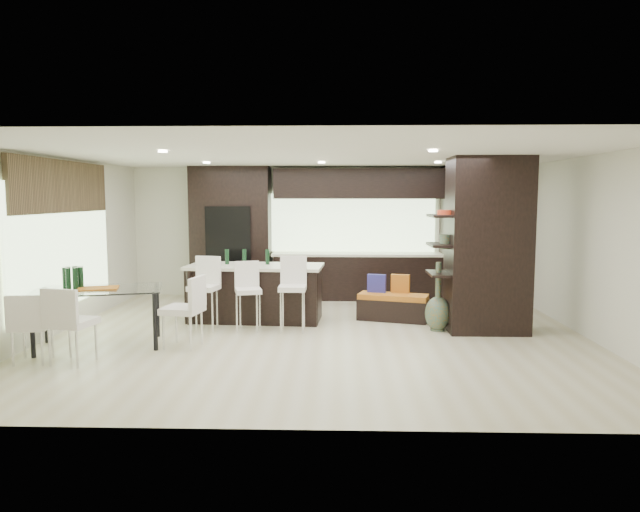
{
  "coord_description": "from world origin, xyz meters",
  "views": [
    {
      "loc": [
        0.27,
        -8.44,
        2.1
      ],
      "look_at": [
        0.0,
        0.6,
        1.15
      ],
      "focal_mm": 32.0,
      "sensor_mm": 36.0,
      "label": 1
    }
  ],
  "objects_px": {
    "stool_mid": "(248,303)",
    "dining_table": "(99,318)",
    "chair_end": "(183,315)",
    "kitchen_island": "(255,293)",
    "bench": "(393,307)",
    "chair_near": "(73,328)",
    "stool_right": "(293,301)",
    "stool_left": "(204,301)",
    "chair_far": "(32,330)",
    "floor_vase": "(438,297)"
  },
  "relations": [
    {
      "from": "stool_mid",
      "to": "stool_right",
      "type": "height_order",
      "value": "stool_right"
    },
    {
      "from": "bench",
      "to": "dining_table",
      "type": "relative_size",
      "value": 0.69
    },
    {
      "from": "kitchen_island",
      "to": "stool_mid",
      "type": "distance_m",
      "value": 0.78
    },
    {
      "from": "floor_vase",
      "to": "chair_end",
      "type": "xyz_separation_m",
      "value": [
        -3.73,
        -1.1,
        -0.08
      ]
    },
    {
      "from": "dining_table",
      "to": "chair_near",
      "type": "xyz_separation_m",
      "value": [
        0.0,
        -0.8,
        0.05
      ]
    },
    {
      "from": "chair_end",
      "to": "stool_left",
      "type": "bearing_deg",
      "value": 5.87
    },
    {
      "from": "stool_mid",
      "to": "bench",
      "type": "distance_m",
      "value": 2.49
    },
    {
      "from": "kitchen_island",
      "to": "chair_end",
      "type": "height_order",
      "value": "kitchen_island"
    },
    {
      "from": "bench",
      "to": "chair_near",
      "type": "bearing_deg",
      "value": -131.99
    },
    {
      "from": "stool_right",
      "to": "chair_near",
      "type": "relative_size",
      "value": 1.04
    },
    {
      "from": "bench",
      "to": "chair_far",
      "type": "height_order",
      "value": "chair_far"
    },
    {
      "from": "dining_table",
      "to": "chair_far",
      "type": "height_order",
      "value": "chair_far"
    },
    {
      "from": "stool_left",
      "to": "stool_mid",
      "type": "relative_size",
      "value": 1.07
    },
    {
      "from": "kitchen_island",
      "to": "chair_end",
      "type": "bearing_deg",
      "value": -109.32
    },
    {
      "from": "stool_mid",
      "to": "stool_right",
      "type": "distance_m",
      "value": 0.7
    },
    {
      "from": "chair_near",
      "to": "chair_far",
      "type": "relative_size",
      "value": 1.1
    },
    {
      "from": "stool_left",
      "to": "dining_table",
      "type": "relative_size",
      "value": 0.55
    },
    {
      "from": "kitchen_island",
      "to": "stool_right",
      "type": "height_order",
      "value": "kitchen_island"
    },
    {
      "from": "floor_vase",
      "to": "chair_far",
      "type": "relative_size",
      "value": 1.31
    },
    {
      "from": "bench",
      "to": "chair_near",
      "type": "height_order",
      "value": "chair_near"
    },
    {
      "from": "chair_near",
      "to": "stool_left",
      "type": "bearing_deg",
      "value": 66.63
    },
    {
      "from": "stool_mid",
      "to": "chair_end",
      "type": "bearing_deg",
      "value": -142.35
    },
    {
      "from": "stool_mid",
      "to": "dining_table",
      "type": "relative_size",
      "value": 0.51
    },
    {
      "from": "stool_left",
      "to": "chair_near",
      "type": "xyz_separation_m",
      "value": [
        -1.25,
        -1.8,
        -0.01
      ]
    },
    {
      "from": "bench",
      "to": "chair_near",
      "type": "relative_size",
      "value": 1.29
    },
    {
      "from": "kitchen_island",
      "to": "dining_table",
      "type": "height_order",
      "value": "kitchen_island"
    },
    {
      "from": "stool_mid",
      "to": "stool_right",
      "type": "xyz_separation_m",
      "value": [
        0.69,
        -0.01,
        0.03
      ]
    },
    {
      "from": "stool_mid",
      "to": "chair_end",
      "type": "distance_m",
      "value": 1.26
    },
    {
      "from": "kitchen_island",
      "to": "chair_end",
      "type": "relative_size",
      "value": 2.45
    },
    {
      "from": "stool_left",
      "to": "stool_mid",
      "type": "xyz_separation_m",
      "value": [
        0.69,
        0.01,
        -0.03
      ]
    },
    {
      "from": "stool_mid",
      "to": "bench",
      "type": "relative_size",
      "value": 0.74
    },
    {
      "from": "floor_vase",
      "to": "chair_near",
      "type": "xyz_separation_m",
      "value": [
        -4.9,
        -1.9,
        -0.09
      ]
    },
    {
      "from": "chair_near",
      "to": "chair_far",
      "type": "height_order",
      "value": "chair_near"
    },
    {
      "from": "chair_end",
      "to": "kitchen_island",
      "type": "bearing_deg",
      "value": -13.36
    },
    {
      "from": "floor_vase",
      "to": "chair_end",
      "type": "bearing_deg",
      "value": -163.58
    },
    {
      "from": "floor_vase",
      "to": "kitchen_island",
      "type": "bearing_deg",
      "value": 166.93
    },
    {
      "from": "stool_mid",
      "to": "chair_near",
      "type": "height_order",
      "value": "chair_near"
    },
    {
      "from": "bench",
      "to": "chair_end",
      "type": "height_order",
      "value": "chair_end"
    },
    {
      "from": "bench",
      "to": "chair_end",
      "type": "bearing_deg",
      "value": -133.04
    },
    {
      "from": "stool_right",
      "to": "bench",
      "type": "xyz_separation_m",
      "value": [
        1.64,
        0.84,
        -0.24
      ]
    },
    {
      "from": "chair_far",
      "to": "chair_end",
      "type": "distance_m",
      "value": 1.88
    },
    {
      "from": "chair_near",
      "to": "chair_far",
      "type": "xyz_separation_m",
      "value": [
        -0.53,
        0.02,
        -0.04
      ]
    },
    {
      "from": "kitchen_island",
      "to": "dining_table",
      "type": "distance_m",
      "value": 2.64
    },
    {
      "from": "bench",
      "to": "dining_table",
      "type": "xyz_separation_m",
      "value": [
        -4.28,
        -1.83,
        0.18
      ]
    },
    {
      "from": "stool_right",
      "to": "floor_vase",
      "type": "xyz_separation_m",
      "value": [
        2.27,
        0.11,
        0.07
      ]
    },
    {
      "from": "stool_left",
      "to": "stool_right",
      "type": "xyz_separation_m",
      "value": [
        1.39,
        -0.0,
        0.0
      ]
    },
    {
      "from": "chair_end",
      "to": "chair_far",
      "type": "bearing_deg",
      "value": 124.32
    },
    {
      "from": "bench",
      "to": "chair_near",
      "type": "xyz_separation_m",
      "value": [
        -4.28,
        -2.63,
        0.23
      ]
    },
    {
      "from": "stool_right",
      "to": "bench",
      "type": "bearing_deg",
      "value": 27.72
    },
    {
      "from": "bench",
      "to": "chair_end",
      "type": "distance_m",
      "value": 3.61
    }
  ]
}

